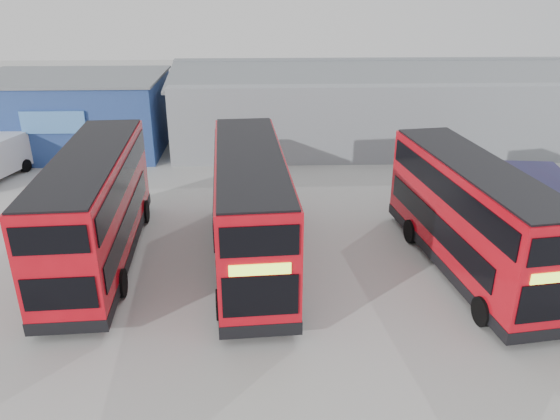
# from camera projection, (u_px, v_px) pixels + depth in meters

# --- Properties ---
(ground_plane) EXTENTS (120.00, 120.00, 0.00)m
(ground_plane) POSITION_uv_depth(u_px,v_px,m) (290.00, 277.00, 22.51)
(ground_plane) COLOR #989894
(ground_plane) RESTS_ON ground
(office_block) EXTENTS (12.30, 8.32, 5.12)m
(office_block) POSITION_uv_depth(u_px,v_px,m) (75.00, 113.00, 37.54)
(office_block) COLOR navy
(office_block) RESTS_ON ground
(maintenance_shed) EXTENTS (30.50, 12.00, 5.89)m
(maintenance_shed) POSITION_uv_depth(u_px,v_px,m) (386.00, 104.00, 39.99)
(maintenance_shed) COLOR gray
(maintenance_shed) RESTS_ON ground
(double_decker_left) EXTENTS (3.47, 11.60, 4.84)m
(double_decker_left) POSITION_uv_depth(u_px,v_px,m) (96.00, 211.00, 22.75)
(double_decker_left) COLOR red
(double_decker_left) RESTS_ON ground
(double_decker_centre) EXTENTS (3.62, 11.79, 4.91)m
(double_decker_centre) POSITION_uv_depth(u_px,v_px,m) (251.00, 211.00, 22.64)
(double_decker_centre) COLOR red
(double_decker_centre) RESTS_ON ground
(double_decker_right) EXTENTS (4.15, 11.26, 4.66)m
(double_decker_right) POSITION_uv_depth(u_px,v_px,m) (471.00, 219.00, 22.19)
(double_decker_right) COLOR red
(double_decker_right) RESTS_ON ground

